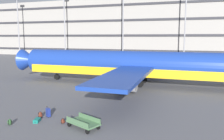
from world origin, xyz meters
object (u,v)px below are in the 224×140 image
object	(u,v)px
backpack_large	(40,115)
backpack_orange	(63,121)
suitcase_laid_flat	(37,120)
baggage_cart	(83,123)
backpack_small	(10,122)
suitcase_scuffed	(48,112)
airliner	(136,65)

from	to	relation	value
backpack_large	backpack_orange	size ratio (longest dim) A/B	1.16
suitcase_laid_flat	backpack_orange	world-z (taller)	backpack_orange
suitcase_laid_flat	backpack_orange	distance (m)	2.26
backpack_large	baggage_cart	world-z (taller)	baggage_cart
suitcase_laid_flat	backpack_small	world-z (taller)	backpack_small
suitcase_scuffed	baggage_cart	distance (m)	4.16
airliner	backpack_orange	bearing A→B (deg)	-97.59
backpack_orange	backpack_small	bearing A→B (deg)	-157.19
suitcase_laid_flat	backpack_large	bearing A→B (deg)	110.61
backpack_large	backpack_small	distance (m)	2.59
suitcase_laid_flat	backpack_large	world-z (taller)	backpack_large
airliner	baggage_cart	distance (m)	17.32
suitcase_scuffed	backpack_orange	xyz separation A→B (m)	(2.03, -0.95, -0.22)
suitcase_laid_flat	backpack_large	distance (m)	1.08
backpack_large	backpack_small	bearing A→B (deg)	-118.76
suitcase_scuffed	backpack_large	world-z (taller)	suitcase_scuffed
backpack_small	backpack_orange	world-z (taller)	backpack_small
suitcase_scuffed	backpack_small	size ratio (longest dim) A/B	1.77
suitcase_laid_flat	suitcase_scuffed	distance (m)	1.35
backpack_large	suitcase_scuffed	bearing A→B (deg)	27.94
backpack_large	backpack_orange	bearing A→B (deg)	-14.01
backpack_large	backpack_orange	distance (m)	2.68
backpack_small	backpack_large	bearing A→B (deg)	61.24
baggage_cart	airliner	bearing A→B (deg)	88.99
suitcase_laid_flat	backpack_large	xyz separation A→B (m)	(-0.38, 1.01, 0.10)
suitcase_laid_flat	backpack_small	xyz separation A→B (m)	(-1.62, -1.26, 0.10)
baggage_cart	backpack_small	bearing A→B (deg)	-167.23
suitcase_scuffed	backpack_small	bearing A→B (deg)	-125.26
backpack_small	baggage_cart	size ratio (longest dim) A/B	0.17
baggage_cart	backpack_orange	bearing A→B (deg)	170.98
airliner	suitcase_scuffed	xyz separation A→B (m)	(-4.27, -15.88, -2.45)
backpack_orange	baggage_cart	bearing A→B (deg)	-9.02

